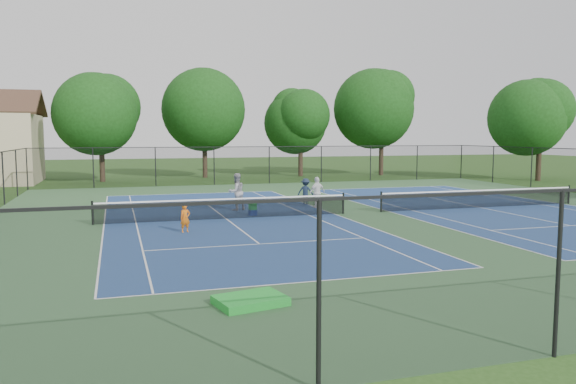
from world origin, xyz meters
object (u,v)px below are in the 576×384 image
object	(u,v)px
tree_side_e	(541,113)
instructor	(236,192)
bystander_b	(306,191)
ball_crate	(253,213)
bystander_a	(317,192)
child_player	(185,218)
tree_back_b	(204,106)
ball_hopper	(253,206)
tree_back_c	(301,119)
tree_back_d	(382,105)
tree_back_a	(100,110)

from	to	relation	value
tree_side_e	instructor	xyz separation A→B (m)	(-28.90, -11.14, -4.83)
bystander_b	ball_crate	xyz separation A→B (m)	(-3.92, -3.42, -0.60)
bystander_b	ball_crate	bearing A→B (deg)	73.84
bystander_a	ball_crate	xyz separation A→B (m)	(-4.03, -1.80, -0.70)
bystander_b	child_player	bearing A→B (deg)	76.30
tree_back_b	ball_hopper	distance (m)	25.98
tree_back_c	tree_side_e	size ratio (longest dim) A/B	0.95
tree_back_c	ball_crate	size ratio (longest dim) A/B	23.60
tree_back_b	tree_back_d	world-z (taller)	tree_back_d
instructor	bystander_b	size ratio (longest dim) A/B	1.31
tree_back_d	ball_hopper	xyz separation A→B (m)	(-18.52, -23.20, -6.34)
tree_back_b	ball_crate	size ratio (longest dim) A/B	28.19
child_player	instructor	world-z (taller)	instructor
instructor	bystander_b	distance (m)	4.51
child_player	ball_hopper	size ratio (longest dim) A/B	2.94
tree_back_b	bystander_b	distance (m)	22.69
tree_back_b	ball_crate	bearing A→B (deg)	-93.46
tree_back_c	ball_hopper	world-z (taller)	tree_back_c
tree_side_e	instructor	bearing A→B (deg)	-158.93
tree_back_a	bystander_a	size ratio (longest dim) A/B	5.42
bystander_a	ball_hopper	distance (m)	4.43
tree_back_a	tree_back_b	distance (m)	9.24
tree_back_b	bystander_b	xyz separation A→B (m)	(2.40, -21.79, -5.85)
tree_back_c	ball_hopper	size ratio (longest dim) A/B	21.19
tree_back_b	bystander_a	xyz separation A→B (m)	(2.51, -23.41, -5.75)
tree_back_c	bystander_b	world-z (taller)	tree_back_c
bystander_b	instructor	bearing A→B (deg)	50.21
tree_back_b	instructor	xyz separation A→B (m)	(-1.90, -23.14, -5.62)
tree_back_a	child_player	world-z (taller)	tree_back_a
tree_back_a	ball_crate	world-z (taller)	tree_back_a
tree_back_d	ball_hopper	world-z (taller)	tree_back_d
instructor	bystander_a	distance (m)	4.42
tree_back_d	child_player	size ratio (longest dim) A/B	8.91
instructor	ball_crate	world-z (taller)	instructor
tree_back_a	ball_crate	bearing A→B (deg)	-72.14
tree_back_a	bystander_b	bearing A→B (deg)	-60.05
tree_back_c	instructor	xyz separation A→B (m)	(-10.90, -22.14, -4.50)
tree_back_b	tree_side_e	world-z (taller)	tree_back_b
bystander_a	tree_back_c	bearing A→B (deg)	-124.31
tree_back_b	tree_back_d	distance (m)	17.12
bystander_b	tree_back_b	bearing A→B (deg)	-50.94
instructor	ball_hopper	distance (m)	2.16
ball_hopper	tree_back_d	bearing A→B (deg)	51.40
tree_back_a	instructor	size ratio (longest dim) A/B	4.68
tree_back_c	tree_side_e	bearing A→B (deg)	-31.43
tree_back_a	tree_side_e	size ratio (longest dim) A/B	1.03
tree_back_b	tree_back_d	bearing A→B (deg)	-6.71
tree_back_b	child_player	size ratio (longest dim) A/B	8.62
instructor	tree_back_c	bearing A→B (deg)	-136.22
instructor	child_player	bearing A→B (deg)	40.39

